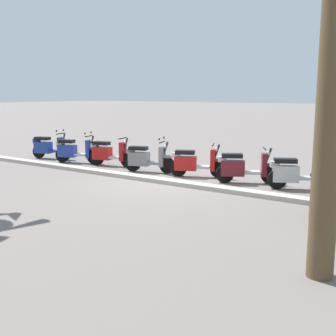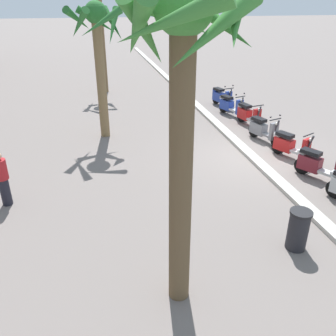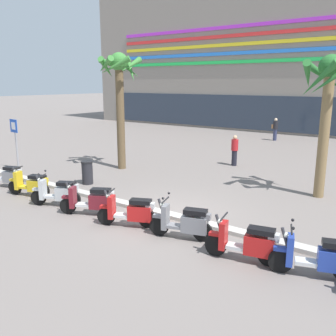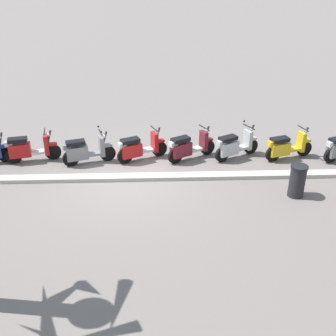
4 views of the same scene
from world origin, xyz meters
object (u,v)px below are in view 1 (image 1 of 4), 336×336
at_px(scooter_silver_mid_front, 295,173).
at_px(scooter_red_mid_centre, 194,163).
at_px(scooter_red_gap_after_mid, 108,153).
at_px(scooter_blue_second_in_line, 49,147).
at_px(scooter_grey_mid_rear, 146,158).
at_px(scooter_maroon_last_in_row, 242,168).
at_px(litter_bin, 321,196).
at_px(scooter_blue_far_back, 74,151).

bearing_deg(scooter_silver_mid_front, scooter_red_mid_centre, 0.71).
distance_m(scooter_red_gap_after_mid, scooter_blue_second_in_line, 3.11).
bearing_deg(scooter_grey_mid_rear, scooter_red_mid_centre, -173.77).
xyz_separation_m(scooter_maroon_last_in_row, scooter_blue_second_in_line, (8.33, 0.02, 0.00)).
height_order(scooter_grey_mid_rear, scooter_blue_second_in_line, same).
bearing_deg(litter_bin, scooter_blue_second_in_line, -12.00).
xyz_separation_m(scooter_silver_mid_front, scooter_maroon_last_in_row, (1.53, 0.05, 0.00)).
bearing_deg(scooter_red_mid_centre, scooter_blue_second_in_line, 0.27).
bearing_deg(scooter_red_gap_after_mid, scooter_blue_far_back, 7.99).
bearing_deg(scooter_maroon_last_in_row, litter_bin, 140.05).
distance_m(scooter_grey_mid_rear, scooter_blue_far_back, 3.40).
xyz_separation_m(scooter_maroon_last_in_row, scooter_blue_far_back, (6.75, 0.16, 0.00)).
bearing_deg(scooter_grey_mid_rear, scooter_blue_far_back, -0.21).
height_order(scooter_maroon_last_in_row, scooter_red_mid_centre, same).
bearing_deg(litter_bin, scooter_red_gap_after_mid, -16.87).
relative_size(scooter_maroon_last_in_row, scooter_grey_mid_rear, 0.98).
height_order(scooter_grey_mid_rear, litter_bin, scooter_grey_mid_rear).
relative_size(scooter_maroon_last_in_row, scooter_blue_far_back, 0.93).
xyz_separation_m(scooter_maroon_last_in_row, litter_bin, (-2.86, 2.40, 0.02)).
relative_size(scooter_red_mid_centre, scooter_blue_second_in_line, 0.96).
relative_size(scooter_blue_second_in_line, litter_bin, 1.80).
bearing_deg(scooter_blue_far_back, scooter_red_mid_centre, -178.03).
relative_size(scooter_silver_mid_front, scooter_red_gap_after_mid, 0.90).
relative_size(scooter_red_gap_after_mid, scooter_blue_second_in_line, 1.02).
bearing_deg(scooter_red_mid_centre, scooter_blue_far_back, 1.97).
relative_size(scooter_silver_mid_front, scooter_grey_mid_rear, 0.94).
bearing_deg(scooter_red_gap_after_mid, scooter_silver_mid_front, -180.00).
bearing_deg(scooter_red_gap_after_mid, scooter_maroon_last_in_row, 179.41).
height_order(scooter_red_mid_centre, scooter_blue_second_in_line, scooter_blue_second_in_line).
distance_m(scooter_maroon_last_in_row, scooter_blue_second_in_line, 8.33).
relative_size(scooter_grey_mid_rear, litter_bin, 1.76).
distance_m(scooter_grey_mid_rear, litter_bin, 6.60).
xyz_separation_m(scooter_red_mid_centre, scooter_blue_far_back, (5.13, 0.18, 0.01)).
bearing_deg(scooter_blue_far_back, litter_bin, 166.91).
xyz_separation_m(scooter_red_gap_after_mid, scooter_blue_far_back, (1.53, 0.21, 0.00)).
height_order(scooter_maroon_last_in_row, scooter_blue_far_back, scooter_blue_far_back).
bearing_deg(scooter_maroon_last_in_row, scooter_blue_second_in_line, 0.12).
relative_size(scooter_maroon_last_in_row, scooter_red_gap_after_mid, 0.93).
distance_m(scooter_silver_mid_front, litter_bin, 2.79).
height_order(scooter_red_mid_centre, scooter_blue_far_back, scooter_blue_far_back).
relative_size(scooter_grey_mid_rear, scooter_red_gap_after_mid, 0.96).
relative_size(scooter_maroon_last_in_row, litter_bin, 1.72).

